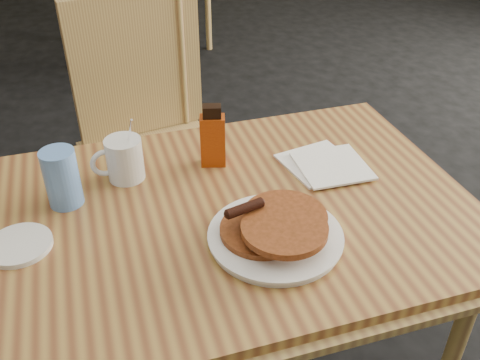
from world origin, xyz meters
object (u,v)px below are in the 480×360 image
object	(u,v)px
coffee_mug	(123,159)
blue_tumbler	(62,178)
main_table	(221,223)
chair_main_far	(148,119)
pancake_plate	(276,231)
syrup_bottle	(213,138)
chair_neighbor_near	(148,3)

from	to	relation	value
coffee_mug	blue_tumbler	xyz separation A→B (m)	(-0.15, -0.05, 0.01)
blue_tumbler	main_table	bearing A→B (deg)	-25.22
chair_main_far	pancake_plate	xyz separation A→B (m)	(0.08, -0.89, 0.16)
pancake_plate	syrup_bottle	world-z (taller)	syrup_bottle
chair_main_far	syrup_bottle	world-z (taller)	chair_main_far
main_table	chair_main_far	world-z (taller)	chair_main_far
pancake_plate	blue_tumbler	distance (m)	0.50
chair_main_far	blue_tumbler	xyz separation A→B (m)	(-0.32, -0.59, 0.20)
chair_neighbor_near	syrup_bottle	world-z (taller)	syrup_bottle
chair_main_far	syrup_bottle	xyz separation A→B (m)	(0.06, -0.56, 0.21)
coffee_mug	syrup_bottle	size ratio (longest dim) A/B	1.02
chair_neighbor_near	coffee_mug	bearing A→B (deg)	-94.45
blue_tumbler	chair_main_far	bearing A→B (deg)	61.52
coffee_mug	chair_main_far	bearing A→B (deg)	71.36
chair_neighbor_near	pancake_plate	xyz separation A→B (m)	(-0.31, -2.61, 0.26)
chair_neighbor_near	syrup_bottle	distance (m)	2.32
chair_neighbor_near	coffee_mug	distance (m)	2.34
pancake_plate	coffee_mug	bearing A→B (deg)	125.27
pancake_plate	blue_tumbler	world-z (taller)	blue_tumbler
main_table	pancake_plate	bearing A→B (deg)	-63.78
chair_neighbor_near	pancake_plate	world-z (taller)	chair_neighbor_near
chair_neighbor_near	main_table	bearing A→B (deg)	-89.29
chair_main_far	syrup_bottle	bearing A→B (deg)	-89.83
pancake_plate	chair_neighbor_near	bearing A→B (deg)	83.18
chair_neighbor_near	coffee_mug	xyz separation A→B (m)	(-0.56, -2.25, 0.29)
main_table	coffee_mug	xyz separation A→B (m)	(-0.18, 0.21, 0.10)
main_table	pancake_plate	world-z (taller)	pancake_plate
main_table	pancake_plate	xyz separation A→B (m)	(0.07, -0.15, 0.07)
main_table	syrup_bottle	distance (m)	0.23
syrup_bottle	pancake_plate	bearing A→B (deg)	-66.91
syrup_bottle	chair_main_far	bearing A→B (deg)	114.78
blue_tumbler	syrup_bottle	bearing A→B (deg)	5.38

